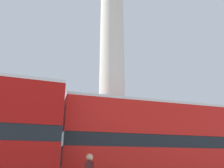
% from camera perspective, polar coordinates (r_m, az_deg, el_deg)
% --- Properties ---
extents(monument_column, '(4.46, 4.46, 18.14)m').
position_cam_1_polar(monument_column, '(15.63, 0.00, 1.11)').
color(monument_column, beige).
rests_on(monument_column, ground_plane).
extents(bus_a, '(10.60, 3.14, 4.21)m').
position_cam_1_polar(bus_a, '(11.61, 14.53, -14.85)').
color(bus_a, red).
rests_on(bus_a, ground_plane).
extents(street_lamp, '(0.45, 0.45, 4.98)m').
position_cam_1_polar(street_lamp, '(14.81, 17.06, -13.11)').
color(street_lamp, black).
rests_on(street_lamp, ground_plane).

